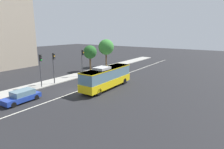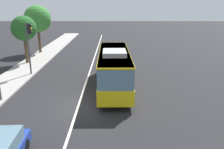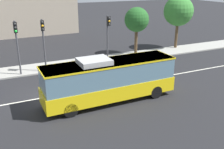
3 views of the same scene
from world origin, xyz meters
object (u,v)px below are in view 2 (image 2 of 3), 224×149
(street_tree_kerbside_centre, at_px, (24,29))
(street_tree_kerbside_right, at_px, (38,19))
(traffic_light_near_corner, at_px, (29,40))
(transit_bus, at_px, (114,67))

(street_tree_kerbside_centre, distance_m, street_tree_kerbside_right, 6.24)
(street_tree_kerbside_right, bearing_deg, traffic_light_near_corner, -167.37)
(transit_bus, distance_m, street_tree_kerbside_right, 18.13)
(street_tree_kerbside_right, bearing_deg, street_tree_kerbside_centre, -177.48)
(transit_bus, relative_size, traffic_light_near_corner, 1.93)
(street_tree_kerbside_centre, xyz_separation_m, street_tree_kerbside_right, (6.20, 0.27, 0.67))
(street_tree_kerbside_right, bearing_deg, transit_bus, -143.40)
(street_tree_kerbside_centre, bearing_deg, street_tree_kerbside_right, 2.52)
(traffic_light_near_corner, distance_m, street_tree_kerbside_right, 11.16)
(transit_bus, xyz_separation_m, street_tree_kerbside_right, (14.35, 10.65, 3.02))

